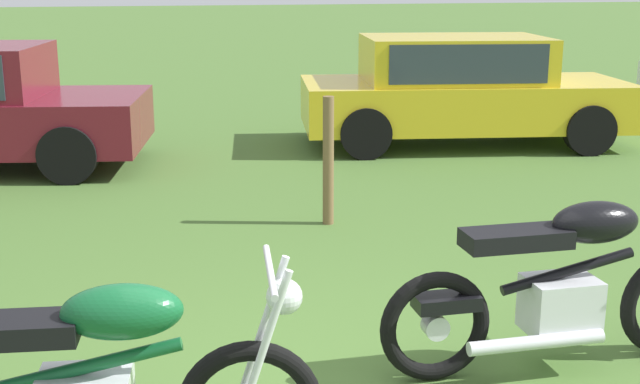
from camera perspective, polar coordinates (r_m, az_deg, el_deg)
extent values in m
cylinder|color=silver|center=(3.83, -4.01, -9.50)|extent=(0.27, 0.07, 0.73)
cylinder|color=silver|center=(3.67, -3.87, -10.64)|extent=(0.27, 0.07, 0.73)
cylinder|color=#14592D|center=(3.83, -15.30, -11.28)|extent=(0.80, 0.16, 0.23)
ellipsoid|color=#14592D|center=(3.71, -13.24, -7.89)|extent=(0.55, 0.32, 0.24)
cube|color=black|center=(3.82, -20.44, -8.75)|extent=(0.63, 0.31, 0.10)
cylinder|color=silver|center=(3.63, -3.40, -5.36)|extent=(0.11, 0.64, 0.03)
sphere|color=silver|center=(3.67, -2.43, -7.09)|extent=(0.18, 0.18, 0.16)
torus|color=black|center=(4.77, 7.80, -9.00)|extent=(0.64, 0.10, 0.64)
cylinder|color=silver|center=(4.77, 7.80, -9.00)|extent=(0.14, 0.10, 0.14)
cube|color=silver|center=(5.05, 15.94, -7.34)|extent=(0.40, 0.31, 0.32)
cylinder|color=black|center=(5.00, 16.40, -5.17)|extent=(0.80, 0.07, 0.23)
ellipsoid|color=black|center=(4.99, 18.13, -1.96)|extent=(0.52, 0.27, 0.24)
cube|color=black|center=(4.78, 13.12, -3.07)|extent=(0.60, 0.25, 0.10)
cube|color=black|center=(4.74, 8.54, -7.36)|extent=(0.36, 0.19, 0.08)
cylinder|color=silver|center=(4.88, 14.43, -9.83)|extent=(0.80, 0.09, 0.08)
cylinder|color=black|center=(11.16, -14.75, 4.26)|extent=(0.67, 0.33, 0.64)
cylinder|color=black|center=(9.53, -16.68, 2.44)|extent=(0.67, 0.33, 0.64)
cube|color=gold|center=(11.41, 9.68, 5.93)|extent=(4.46, 2.42, 0.60)
cube|color=gold|center=(11.31, 9.06, 8.84)|extent=(2.56, 1.94, 0.60)
cube|color=#2D3842|center=(11.31, 9.06, 8.94)|extent=(2.22, 1.91, 0.48)
cylinder|color=black|center=(12.63, 15.01, 5.40)|extent=(0.67, 0.32, 0.64)
cylinder|color=black|center=(11.13, 17.77, 4.02)|extent=(0.67, 0.32, 0.64)
cylinder|color=black|center=(11.99, 2.06, 5.42)|extent=(0.67, 0.32, 0.64)
cylinder|color=black|center=(10.39, 3.10, 3.99)|extent=(0.67, 0.32, 0.64)
cylinder|color=brown|center=(7.57, 0.56, 2.10)|extent=(0.10, 0.10, 1.17)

